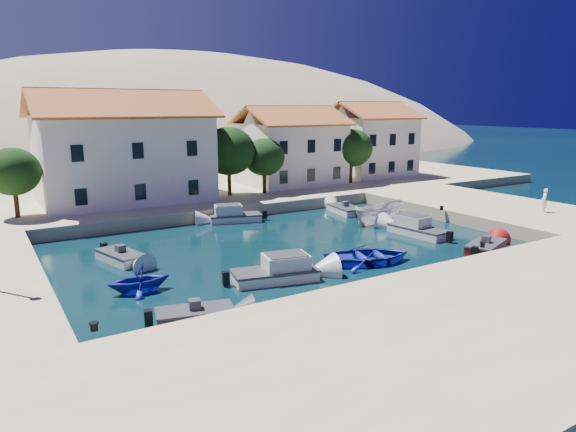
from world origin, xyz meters
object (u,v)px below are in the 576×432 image
at_px(cabin_cruiser_east, 419,229).
at_px(cabin_cruiser_south, 275,272).
at_px(boat_east, 379,223).
at_px(pedestrian, 544,200).
at_px(rowboat_south, 368,262).
at_px(building_left, 123,145).
at_px(building_mid, 290,145).
at_px(building_right, 370,139).

bearing_deg(cabin_cruiser_east, cabin_cruiser_south, 97.10).
relative_size(boat_east, pedestrian, 2.60).
height_order(cabin_cruiser_east, pedestrian, pedestrian).
height_order(rowboat_south, cabin_cruiser_east, cabin_cruiser_east).
height_order(building_left, cabin_cruiser_east, building_left).
height_order(cabin_cruiser_south, cabin_cruiser_east, same).
relative_size(cabin_cruiser_south, rowboat_south, 0.93).
bearing_deg(pedestrian, cabin_cruiser_south, -42.60).
distance_m(cabin_cruiser_south, boat_east, 16.16).
height_order(building_mid, pedestrian, building_mid).
height_order(building_left, building_mid, building_left).
xyz_separation_m(cabin_cruiser_east, pedestrian, (11.14, -2.63, 1.48)).
bearing_deg(pedestrian, building_right, -140.70).
xyz_separation_m(building_mid, pedestrian, (8.99, -23.86, -3.27)).
distance_m(building_left, cabin_cruiser_east, 26.28).
xyz_separation_m(cabin_cruiser_east, boat_east, (0.17, 4.48, -0.48)).
bearing_deg(boat_east, building_right, -38.45).
height_order(building_left, pedestrian, building_left).
height_order(boat_east, pedestrian, pedestrian).
relative_size(building_right, pedestrian, 4.96).
bearing_deg(cabin_cruiser_east, building_right, -38.02).
height_order(building_right, rowboat_south, building_right).
xyz_separation_m(cabin_cruiser_south, rowboat_south, (6.50, -0.13, -0.48)).
distance_m(building_right, pedestrian, 25.28).
bearing_deg(building_right, cabin_cruiser_south, -138.01).
xyz_separation_m(rowboat_south, pedestrian, (18.70, 0.66, 1.95)).
bearing_deg(cabin_cruiser_south, rowboat_south, 11.38).
distance_m(building_mid, pedestrian, 25.70).
bearing_deg(rowboat_south, cabin_cruiser_south, 106.01).
relative_size(building_left, rowboat_south, 2.78).
height_order(rowboat_south, pedestrian, pedestrian).
bearing_deg(pedestrian, building_left, -84.05).
xyz_separation_m(building_left, rowboat_south, (8.29, -23.52, -5.94)).
bearing_deg(pedestrian, boat_east, -76.76).
distance_m(building_mid, cabin_cruiser_south, 29.66).
height_order(cabin_cruiser_south, rowboat_south, cabin_cruiser_south).
relative_size(building_left, pedestrian, 7.72).
distance_m(building_left, building_right, 30.07).
bearing_deg(cabin_cruiser_south, building_mid, 68.93).
relative_size(cabin_cruiser_south, cabin_cruiser_east, 1.04).
xyz_separation_m(building_left, pedestrian, (26.99, -22.86, -3.98)).
height_order(building_mid, cabin_cruiser_south, building_mid).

